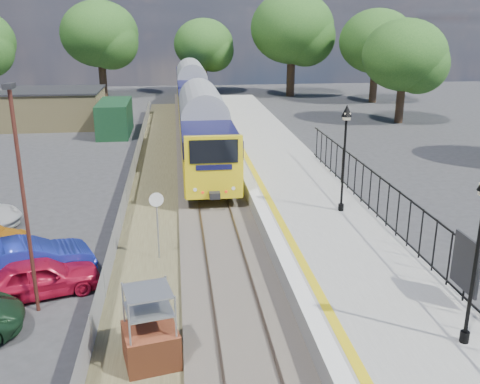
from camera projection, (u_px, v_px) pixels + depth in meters
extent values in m
plane|color=#2D2D30|center=(235.00, 307.00, 17.20)|extent=(120.00, 120.00, 0.00)
cube|color=#473F38|center=(213.00, 203.00, 26.61)|extent=(3.40, 80.00, 0.20)
cube|color=#4C472D|center=(153.00, 221.00, 24.41)|extent=(2.60, 70.00, 0.06)
cube|color=brown|center=(198.00, 201.00, 26.49)|extent=(0.07, 80.00, 0.14)
cube|color=brown|center=(227.00, 200.00, 26.65)|extent=(0.07, 80.00, 0.14)
cube|color=gray|center=(305.00, 206.00, 25.09)|extent=(5.00, 70.00, 0.90)
cube|color=silver|center=(258.00, 199.00, 24.69)|extent=(0.50, 70.00, 0.01)
cube|color=yellow|center=(268.00, 198.00, 24.75)|extent=(0.30, 70.00, 0.01)
cylinder|color=black|center=(464.00, 337.00, 13.72)|extent=(0.24, 0.24, 0.30)
cylinder|color=black|center=(474.00, 272.00, 13.15)|extent=(0.10, 0.10, 3.70)
cylinder|color=black|center=(341.00, 207.00, 23.14)|extent=(0.24, 0.24, 0.30)
cylinder|color=black|center=(343.00, 166.00, 22.57)|extent=(0.10, 0.10, 3.70)
cube|color=black|center=(346.00, 120.00, 21.96)|extent=(0.08, 0.08, 0.30)
cube|color=beige|center=(347.00, 116.00, 21.91)|extent=(0.26, 0.26, 0.30)
cone|color=black|center=(347.00, 111.00, 21.84)|extent=(0.44, 0.44, 0.50)
cube|color=black|center=(405.00, 197.00, 19.48)|extent=(0.05, 26.00, 0.05)
cube|color=black|center=(466.00, 264.00, 15.40)|extent=(0.08, 1.40, 1.60)
cube|color=tan|center=(54.00, 109.00, 45.57)|extent=(8.00, 6.00, 3.00)
cube|color=black|center=(52.00, 90.00, 45.09)|extent=(8.20, 6.20, 0.15)
cube|color=#14391B|center=(115.00, 118.00, 42.49)|extent=(2.40, 6.00, 2.60)
cylinder|color=#332319|center=(103.00, 80.00, 62.66)|extent=(0.88, 0.88, 3.85)
ellipsoid|color=#21501A|center=(99.00, 34.00, 61.04)|extent=(8.80, 8.80, 7.48)
cylinder|color=#332319|center=(204.00, 80.00, 66.03)|extent=(0.72, 0.72, 3.15)
ellipsoid|color=#21501A|center=(204.00, 44.00, 64.70)|extent=(7.20, 7.20, 6.12)
cylinder|color=#332319|center=(291.00, 78.00, 63.23)|extent=(0.96, 0.96, 4.20)
ellipsoid|color=#21501A|center=(292.00, 28.00, 61.46)|extent=(9.60, 9.60, 8.16)
cylinder|color=#332319|center=(373.00, 86.00, 58.58)|extent=(0.80, 0.80, 3.50)
ellipsoid|color=#21501A|center=(377.00, 41.00, 57.11)|extent=(8.00, 8.00, 6.80)
cylinder|color=#332319|center=(400.00, 105.00, 47.08)|extent=(0.72, 0.72, 3.15)
ellipsoid|color=#21501A|center=(404.00, 55.00, 45.76)|extent=(7.20, 7.20, 6.12)
cube|color=yellow|center=(202.00, 135.00, 34.47)|extent=(2.80, 20.00, 1.90)
cube|color=#10103A|center=(202.00, 115.00, 34.07)|extent=(2.82, 20.00, 0.90)
cube|color=black|center=(202.00, 115.00, 34.07)|extent=(2.82, 18.00, 0.70)
cube|color=black|center=(203.00, 152.00, 34.84)|extent=(2.00, 18.00, 0.45)
cube|color=yellow|center=(192.00, 93.00, 53.92)|extent=(2.80, 20.00, 1.90)
cube|color=#10103A|center=(191.00, 80.00, 53.52)|extent=(2.82, 20.00, 0.90)
cube|color=black|center=(191.00, 80.00, 53.52)|extent=(2.82, 18.00, 0.70)
cube|color=black|center=(192.00, 104.00, 54.28)|extent=(2.00, 18.00, 0.45)
cube|color=black|center=(214.00, 152.00, 24.42)|extent=(2.24, 0.04, 1.10)
cube|color=brown|center=(151.00, 346.00, 14.22)|extent=(1.64, 1.64, 1.06)
cylinder|color=#999EA3|center=(158.00, 230.00, 20.22)|extent=(0.06, 0.06, 2.44)
cylinder|color=silver|center=(156.00, 200.00, 19.79)|extent=(0.54, 0.12, 0.55)
cylinder|color=#4A2018|center=(25.00, 207.00, 15.91)|extent=(0.12, 0.12, 7.01)
cube|color=black|center=(9.00, 86.00, 14.81)|extent=(0.25, 0.50, 0.15)
imported|color=#B2102E|center=(41.00, 277.00, 17.77)|extent=(4.06, 2.55, 1.29)
imported|color=navy|center=(27.00, 261.00, 18.71)|extent=(4.82, 3.23, 1.50)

